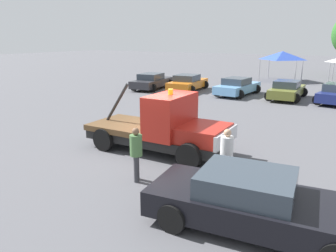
# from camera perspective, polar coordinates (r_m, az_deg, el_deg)

# --- Properties ---
(ground_plane) EXTENTS (160.00, 160.00, 0.00)m
(ground_plane) POSITION_cam_1_polar(r_m,az_deg,el_deg) (12.77, -1.92, -4.25)
(ground_plane) COLOR #545459
(tow_truck) EXTENTS (5.62, 2.45, 2.51)m
(tow_truck) POSITION_cam_1_polar(r_m,az_deg,el_deg) (12.32, -0.58, -0.34)
(tow_truck) COLOR black
(tow_truck) RESTS_ON ground
(foreground_car) EXTENTS (5.07, 2.49, 1.34)m
(foreground_car) POSITION_cam_1_polar(r_m,az_deg,el_deg) (7.80, 14.76, -12.71)
(foreground_car) COLOR black
(foreground_car) RESTS_ON ground
(person_near_truck) EXTENTS (0.38, 0.38, 1.70)m
(person_near_truck) POSITION_cam_1_polar(r_m,az_deg,el_deg) (9.73, 10.17, -4.62)
(person_near_truck) COLOR #847051
(person_near_truck) RESTS_ON ground
(person_at_hood) EXTENTS (0.37, 0.37, 1.67)m
(person_at_hood) POSITION_cam_1_polar(r_m,az_deg,el_deg) (9.85, -5.58, -4.29)
(person_at_hood) COLOR #38383D
(person_at_hood) RESTS_ON ground
(parked_car_charcoal) EXTENTS (2.82, 4.95, 1.34)m
(parked_car_charcoal) POSITION_cam_1_polar(r_m,az_deg,el_deg) (28.33, -2.83, 7.78)
(parked_car_charcoal) COLOR #2D2D33
(parked_car_charcoal) RESTS_ON ground
(parked_car_orange) EXTENTS (2.84, 4.85, 1.34)m
(parked_car_orange) POSITION_cam_1_polar(r_m,az_deg,el_deg) (27.35, 3.44, 7.51)
(parked_car_orange) COLOR orange
(parked_car_orange) RESTS_ON ground
(parked_car_skyblue) EXTENTS (2.70, 4.80, 1.34)m
(parked_car_skyblue) POSITION_cam_1_polar(r_m,az_deg,el_deg) (25.71, 11.99, 6.73)
(parked_car_skyblue) COLOR #669ED1
(parked_car_skyblue) RESTS_ON ground
(parked_car_olive) EXTENTS (2.43, 4.45, 1.34)m
(parked_car_olive) POSITION_cam_1_polar(r_m,az_deg,el_deg) (24.96, 20.01, 5.91)
(parked_car_olive) COLOR olive
(parked_car_olive) RESTS_ON ground
(canopy_tent_blue) EXTENTS (3.51, 3.51, 2.96)m
(canopy_tent_blue) POSITION_cam_1_polar(r_m,az_deg,el_deg) (35.45, 19.31, 11.51)
(canopy_tent_blue) COLOR #9E9EA3
(canopy_tent_blue) RESTS_ON ground
(traffic_cone) EXTENTS (0.40, 0.40, 0.55)m
(traffic_cone) POSITION_cam_1_polar(r_m,az_deg,el_deg) (17.35, -0.62, 1.83)
(traffic_cone) COLOR black
(traffic_cone) RESTS_ON ground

